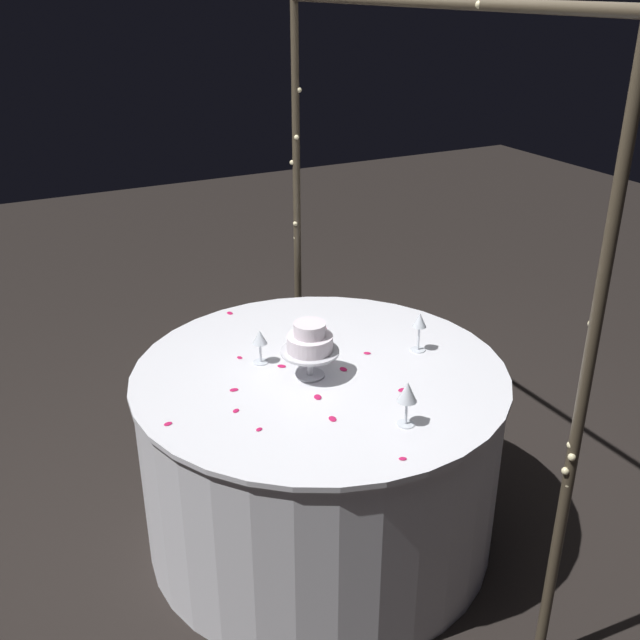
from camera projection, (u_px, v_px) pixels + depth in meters
The scene contains 23 objects.
ground_plane at pixel (320, 529), 3.14m from camera, with size 12.00×12.00×0.00m, color black.
decorative_arch at pixel (406, 210), 2.71m from camera, with size 1.93×0.06×2.09m.
main_table at pixel (320, 454), 2.97m from camera, with size 1.44×1.44×0.78m.
tiered_cake at pixel (310, 343), 2.71m from camera, with size 0.22×0.22×0.22m.
wine_glass_0 at pixel (407, 393), 2.42m from camera, with size 0.07×0.07×0.16m.
wine_glass_1 at pixel (420, 323), 2.91m from camera, with size 0.06×0.06×0.16m.
wine_glass_2 at pixel (260, 339), 2.82m from camera, with size 0.06×0.06×0.14m.
rose_petal_0 at pixel (333, 419), 2.50m from camera, with size 0.04×0.03×0.00m, color #C61951.
rose_petal_1 at pixel (343, 369), 2.81m from camera, with size 0.04×0.03×0.00m, color #C61951.
rose_petal_2 at pixel (282, 366), 2.84m from camera, with size 0.03×0.02×0.00m, color #C61951.
rose_petal_3 at pixel (236, 411), 2.54m from camera, with size 0.03×0.02×0.00m, color #C61951.
rose_petal_4 at pixel (259, 429), 2.44m from camera, with size 0.02×0.02×0.00m, color #C61951.
rose_petal_5 at pixel (403, 390), 2.67m from camera, with size 0.04×0.03×0.00m, color #C61951.
rose_petal_6 at pixel (330, 361), 2.87m from camera, with size 0.03×0.02×0.00m, color #C61951.
rose_petal_7 at pixel (403, 459), 2.29m from camera, with size 0.03×0.02×0.00m, color #C61951.
rose_petal_8 at pixel (318, 397), 2.63m from camera, with size 0.04×0.03×0.00m, color #C61951.
rose_petal_9 at pixel (168, 424), 2.47m from camera, with size 0.03×0.02×0.00m, color #C61951.
rose_petal_10 at pixel (297, 357), 2.91m from camera, with size 0.03×0.02×0.00m, color #C61951.
rose_petal_11 at pixel (230, 313), 3.29m from camera, with size 0.03×0.02×0.00m, color #C61951.
rose_petal_12 at pixel (324, 328), 3.15m from camera, with size 0.03×0.02×0.00m, color #C61951.
rose_petal_13 at pixel (234, 390), 2.67m from camera, with size 0.03×0.02×0.00m, color #C61951.
rose_petal_14 at pixel (240, 358), 2.90m from camera, with size 0.03×0.02×0.00m, color #C61951.
rose_petal_15 at pixel (367, 353), 2.93m from camera, with size 0.03×0.02×0.00m, color #C61951.
Camera 1 is at (2.19, -1.13, 2.13)m, focal length 41.22 mm.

